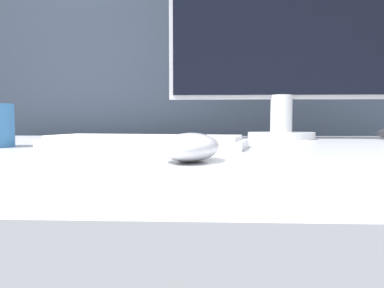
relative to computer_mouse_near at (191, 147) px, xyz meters
The scene contains 4 objects.
partition_panel 0.98m from the computer_mouse_near, 91.70° to the left, with size 5.00×0.03×1.41m.
computer_mouse_near is the anchor object (origin of this frame).
keyboard 0.26m from the computer_mouse_near, 112.49° to the left, with size 0.40×0.21×0.02m.
monitor 0.72m from the computer_mouse_near, 69.62° to the left, with size 0.64×0.19×0.58m.
Camera 1 is at (0.05, -0.75, 0.78)m, focal length 35.00 mm.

